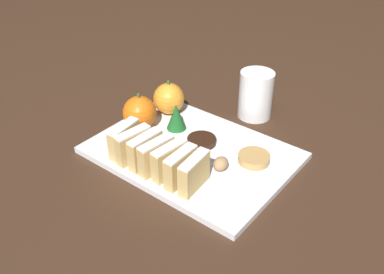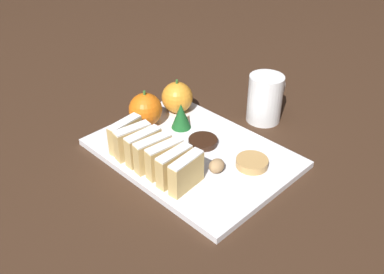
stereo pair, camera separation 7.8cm
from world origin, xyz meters
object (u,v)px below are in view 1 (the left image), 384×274
Objects in this scene: orange_near at (169,99)px; chocolate_cookie at (200,140)px; orange_far at (140,112)px; walnut at (221,164)px; coffee_mug at (256,94)px.

chocolate_cookie is at bearing -112.65° from orange_near.
orange_far is 0.21m from walnut.
chocolate_cookie is at bearing 174.03° from coffee_mug.
orange_far reaches higher than walnut.
orange_far is 1.35× the size of chocolate_cookie.
coffee_mug is at bearing -5.97° from chocolate_cookie.
orange_near is at bearing 130.77° from coffee_mug.
coffee_mug is at bearing 15.61° from walnut.
coffee_mug reaches higher than chocolate_cookie.
walnut is 0.54× the size of chocolate_cookie.
orange_near is at bearing 64.54° from walnut.
coffee_mug reaches higher than orange_near.
orange_far is at bearing 85.35° from walnut.
orange_far is at bearing 102.07° from chocolate_cookie.
orange_near is 0.19m from coffee_mug.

